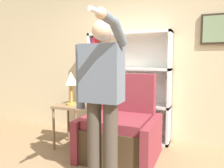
% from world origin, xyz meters
% --- Properties ---
extents(wall_back, '(8.00, 0.11, 2.80)m').
position_xyz_m(wall_back, '(0.01, 2.03, 1.40)').
color(wall_back, beige).
rests_on(wall_back, ground_plane).
extents(bookcase, '(1.38, 0.28, 1.78)m').
position_xyz_m(bookcase, '(-0.21, 1.87, 0.87)').
color(bookcase, white).
rests_on(bookcase, ground_plane).
extents(armchair, '(1.00, 0.89, 1.13)m').
position_xyz_m(armchair, '(0.03, 1.18, 0.36)').
color(armchair, '#4C3823').
rests_on(armchair, ground_plane).
extents(person_standing, '(0.56, 0.78, 1.71)m').
position_xyz_m(person_standing, '(0.10, 0.39, 0.98)').
color(person_standing, '#473D33').
rests_on(person_standing, ground_plane).
extents(side_table, '(0.44, 0.44, 0.66)m').
position_xyz_m(side_table, '(-0.77, 1.19, 0.54)').
color(side_table, '#846647').
rests_on(side_table, ground_plane).
extents(table_lamp, '(0.22, 0.22, 0.50)m').
position_xyz_m(table_lamp, '(-0.77, 1.19, 1.03)').
color(table_lamp, gold).
rests_on(table_lamp, side_table).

